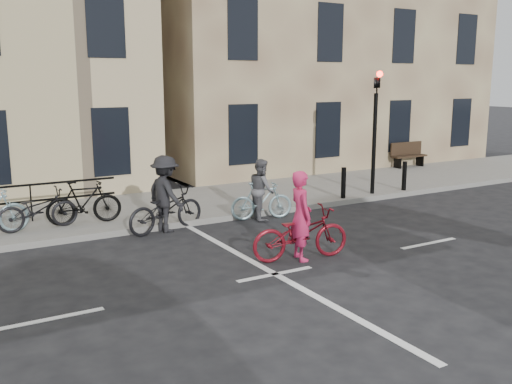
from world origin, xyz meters
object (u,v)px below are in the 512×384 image
bench (408,154)px  cyclist_pink (301,229)px  cyclist_grey (262,195)px  cyclist_dark (166,202)px  traffic_light (375,117)px

bench → cyclist_pink: 12.39m
cyclist_grey → cyclist_dark: 2.56m
traffic_light → cyclist_dark: bearing=-176.3°
traffic_light → cyclist_grey: (-4.26, -0.58, -1.82)m
traffic_light → cyclist_dark: (-6.81, -0.44, -1.74)m
cyclist_dark → bench: bearing=-85.6°
bench → cyclist_pink: size_ratio=0.75×
bench → cyclist_dark: (-11.61, -3.83, 0.04)m
bench → cyclist_pink: bearing=-144.4°
cyclist_grey → cyclist_dark: (-2.56, 0.14, 0.08)m
cyclist_grey → cyclist_dark: cyclist_dark is taller
traffic_light → cyclist_dark: 7.04m
cyclist_pink → cyclist_dark: (-1.53, 3.38, 0.09)m
cyclist_pink → traffic_light: bearing=-43.2°
bench → cyclist_dark: size_ratio=0.74×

